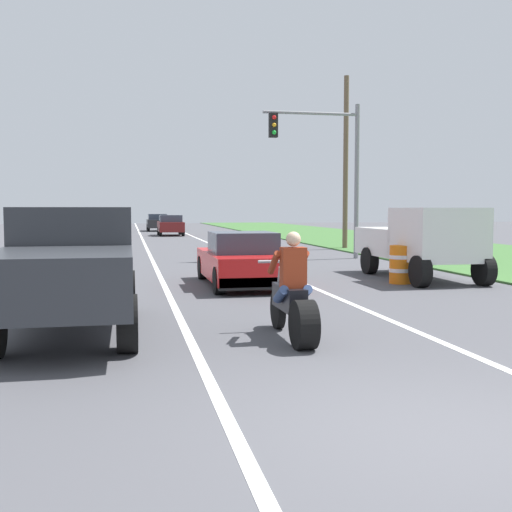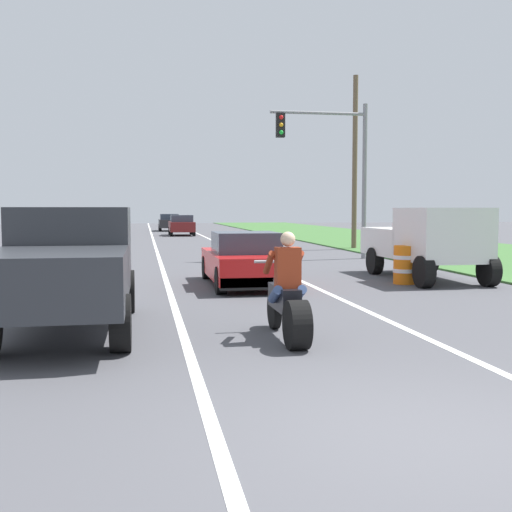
{
  "view_description": "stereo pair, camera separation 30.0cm",
  "coord_description": "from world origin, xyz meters",
  "px_view_note": "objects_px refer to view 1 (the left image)",
  "views": [
    {
      "loc": [
        -2.68,
        -4.82,
        1.95
      ],
      "look_at": [
        -0.15,
        7.56,
        1.0
      ],
      "focal_mm": 43.96,
      "sensor_mm": 36.0,
      "label": 1
    },
    {
      "loc": [
        -2.38,
        -4.88,
        1.95
      ],
      "look_at": [
        -0.15,
        7.56,
        1.0
      ],
      "focal_mm": 43.96,
      "sensor_mm": 36.0,
      "label": 2
    }
  ],
  "objects_px": {
    "traffic_light_mast_near": "(329,157)",
    "distant_car_far_ahead": "(170,225)",
    "pickup_truck_right_shoulder_white": "(421,239)",
    "construction_barrel_nearest": "(400,264)",
    "distant_car_further_ahead": "(157,222)",
    "sports_car_red": "(242,261)",
    "pickup_truck_left_lane_dark_grey": "(70,263)",
    "motorcycle_with_rider": "(293,301)"
  },
  "relations": [
    {
      "from": "construction_barrel_nearest",
      "to": "distant_car_further_ahead",
      "type": "relative_size",
      "value": 0.25
    },
    {
      "from": "motorcycle_with_rider",
      "to": "traffic_light_mast_near",
      "type": "xyz_separation_m",
      "value": [
        5.28,
        14.46,
        3.35
      ]
    },
    {
      "from": "traffic_light_mast_near",
      "to": "distant_car_far_ahead",
      "type": "height_order",
      "value": "traffic_light_mast_near"
    },
    {
      "from": "pickup_truck_left_lane_dark_grey",
      "to": "construction_barrel_nearest",
      "type": "bearing_deg",
      "value": 32.62
    },
    {
      "from": "distant_car_far_ahead",
      "to": "construction_barrel_nearest",
      "type": "bearing_deg",
      "value": -82.71
    },
    {
      "from": "motorcycle_with_rider",
      "to": "distant_car_further_ahead",
      "type": "xyz_separation_m",
      "value": [
        0.13,
        46.78,
        0.18
      ]
    },
    {
      "from": "motorcycle_with_rider",
      "to": "pickup_truck_left_lane_dark_grey",
      "type": "relative_size",
      "value": 0.46
    },
    {
      "from": "pickup_truck_left_lane_dark_grey",
      "to": "distant_car_further_ahead",
      "type": "relative_size",
      "value": 1.2
    },
    {
      "from": "pickup_truck_right_shoulder_white",
      "to": "construction_barrel_nearest",
      "type": "relative_size",
      "value": 4.8
    },
    {
      "from": "construction_barrel_nearest",
      "to": "distant_car_further_ahead",
      "type": "xyz_separation_m",
      "value": [
        -4.46,
        40.45,
        0.27
      ]
    },
    {
      "from": "motorcycle_with_rider",
      "to": "traffic_light_mast_near",
      "type": "height_order",
      "value": "traffic_light_mast_near"
    },
    {
      "from": "pickup_truck_left_lane_dark_grey",
      "to": "distant_car_further_ahead",
      "type": "height_order",
      "value": "pickup_truck_left_lane_dark_grey"
    },
    {
      "from": "sports_car_red",
      "to": "construction_barrel_nearest",
      "type": "distance_m",
      "value": 4.16
    },
    {
      "from": "sports_car_red",
      "to": "pickup_truck_left_lane_dark_grey",
      "type": "height_order",
      "value": "pickup_truck_left_lane_dark_grey"
    },
    {
      "from": "pickup_truck_right_shoulder_white",
      "to": "distant_car_far_ahead",
      "type": "xyz_separation_m",
      "value": [
        -4.94,
        29.97,
        -0.33
      ]
    },
    {
      "from": "pickup_truck_left_lane_dark_grey",
      "to": "distant_car_far_ahead",
      "type": "relative_size",
      "value": 1.2
    },
    {
      "from": "distant_car_further_ahead",
      "to": "distant_car_far_ahead",
      "type": "bearing_deg",
      "value": -86.94
    },
    {
      "from": "sports_car_red",
      "to": "traffic_light_mast_near",
      "type": "xyz_separation_m",
      "value": [
        4.84,
        7.75,
        3.32
      ]
    },
    {
      "from": "distant_car_far_ahead",
      "to": "sports_car_red",
      "type": "bearing_deg",
      "value": -90.38
    },
    {
      "from": "motorcycle_with_rider",
      "to": "distant_car_further_ahead",
      "type": "bearing_deg",
      "value": 89.84
    },
    {
      "from": "pickup_truck_right_shoulder_white",
      "to": "construction_barrel_nearest",
      "type": "distance_m",
      "value": 1.44
    },
    {
      "from": "pickup_truck_right_shoulder_white",
      "to": "construction_barrel_nearest",
      "type": "height_order",
      "value": "pickup_truck_right_shoulder_white"
    },
    {
      "from": "pickup_truck_right_shoulder_white",
      "to": "distant_car_further_ahead",
      "type": "relative_size",
      "value": 1.2
    },
    {
      "from": "sports_car_red",
      "to": "distant_car_far_ahead",
      "type": "height_order",
      "value": "distant_car_far_ahead"
    },
    {
      "from": "traffic_light_mast_near",
      "to": "distant_car_far_ahead",
      "type": "bearing_deg",
      "value": 101.56
    },
    {
      "from": "sports_car_red",
      "to": "distant_car_far_ahead",
      "type": "relative_size",
      "value": 1.08
    },
    {
      "from": "motorcycle_with_rider",
      "to": "pickup_truck_left_lane_dark_grey",
      "type": "distance_m",
      "value": 3.56
    },
    {
      "from": "traffic_light_mast_near",
      "to": "distant_car_further_ahead",
      "type": "xyz_separation_m",
      "value": [
        -5.15,
        32.31,
        -3.17
      ]
    },
    {
      "from": "traffic_light_mast_near",
      "to": "distant_car_far_ahead",
      "type": "xyz_separation_m",
      "value": [
        -4.64,
        22.68,
        -3.17
      ]
    },
    {
      "from": "pickup_truck_left_lane_dark_grey",
      "to": "pickup_truck_right_shoulder_white",
      "type": "xyz_separation_m",
      "value": [
        8.86,
        5.87,
        0.0
      ]
    },
    {
      "from": "sports_car_red",
      "to": "traffic_light_mast_near",
      "type": "bearing_deg",
      "value": 57.99
    },
    {
      "from": "traffic_light_mast_near",
      "to": "sports_car_red",
      "type": "bearing_deg",
      "value": -122.01
    },
    {
      "from": "pickup_truck_left_lane_dark_grey",
      "to": "traffic_light_mast_near",
      "type": "bearing_deg",
      "value": 56.96
    },
    {
      "from": "construction_barrel_nearest",
      "to": "sports_car_red",
      "type": "bearing_deg",
      "value": 174.66
    },
    {
      "from": "traffic_light_mast_near",
      "to": "distant_car_further_ahead",
      "type": "relative_size",
      "value": 1.5
    },
    {
      "from": "distant_car_far_ahead",
      "to": "pickup_truck_right_shoulder_white",
      "type": "bearing_deg",
      "value": -80.64
    },
    {
      "from": "traffic_light_mast_near",
      "to": "construction_barrel_nearest",
      "type": "bearing_deg",
      "value": -94.9
    },
    {
      "from": "motorcycle_with_rider",
      "to": "pickup_truck_right_shoulder_white",
      "type": "xyz_separation_m",
      "value": [
        5.58,
        7.17,
        0.51
      ]
    },
    {
      "from": "motorcycle_with_rider",
      "to": "distant_car_far_ahead",
      "type": "height_order",
      "value": "motorcycle_with_rider"
    },
    {
      "from": "sports_car_red",
      "to": "traffic_light_mast_near",
      "type": "distance_m",
      "value": 9.72
    },
    {
      "from": "distant_car_far_ahead",
      "to": "pickup_truck_left_lane_dark_grey",
      "type": "bearing_deg",
      "value": -96.25
    },
    {
      "from": "distant_car_further_ahead",
      "to": "motorcycle_with_rider",
      "type": "bearing_deg",
      "value": -90.16
    }
  ]
}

